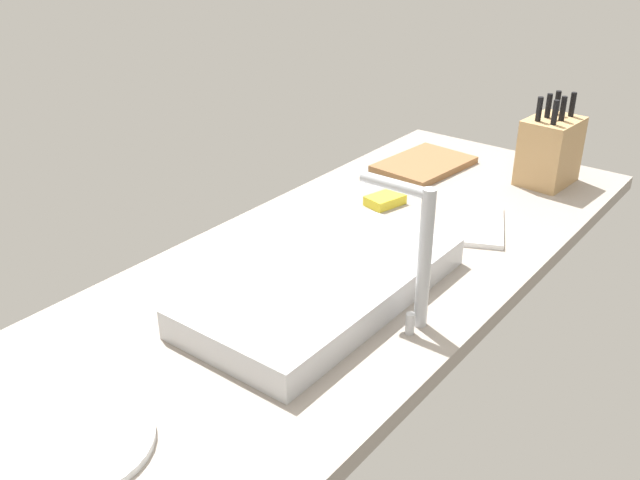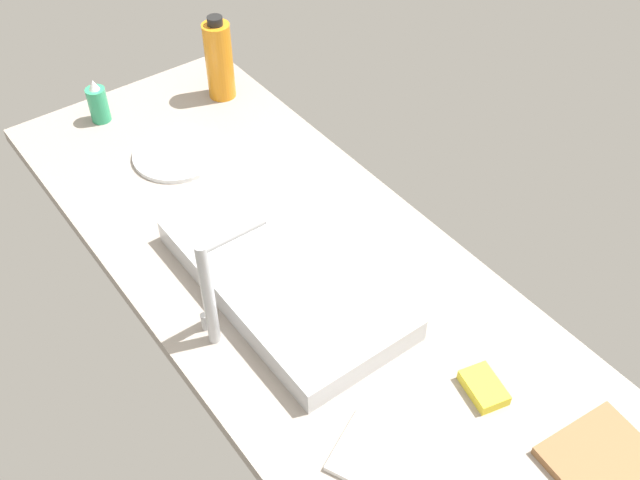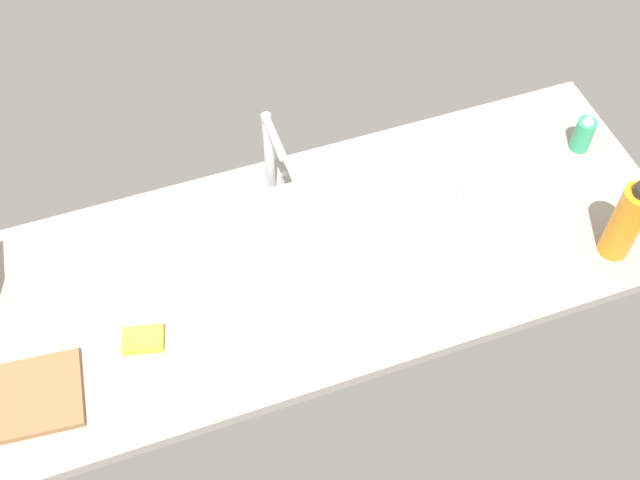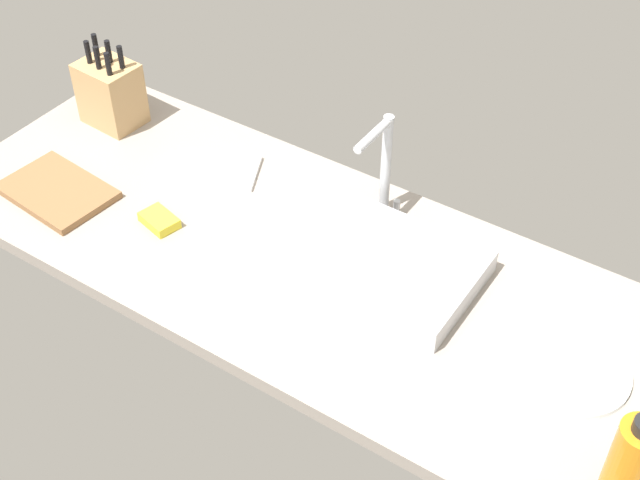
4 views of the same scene
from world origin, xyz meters
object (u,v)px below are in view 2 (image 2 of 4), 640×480
object	(u,v)px
sink_basin	(284,278)
dish_towel	(399,464)
faucet	(214,282)
water_bottle	(219,60)
soap_bottle	(98,103)
dinner_plate	(177,154)
dish_sponge	(484,388)

from	to	relation	value
sink_basin	dish_towel	bearing A→B (deg)	170.13
sink_basin	faucet	xyz separation A→B (cm)	(-2.98, 17.29, 12.66)
faucet	dish_towel	world-z (taller)	faucet
water_bottle	soap_bottle	bearing A→B (deg)	73.80
dinner_plate	faucet	bearing A→B (deg)	159.40
sink_basin	soap_bottle	xyz separation A→B (cm)	(78.58, 4.96, 2.46)
faucet	dish_sponge	size ratio (longest dim) A/B	2.89
sink_basin	dish_sponge	distance (cm)	45.87
sink_basin	faucet	distance (cm)	21.64
soap_bottle	dish_towel	world-z (taller)	soap_bottle
faucet	dinner_plate	size ratio (longest dim) A/B	1.16
dish_sponge	soap_bottle	bearing A→B (deg)	9.12
sink_basin	water_bottle	bearing A→B (deg)	-21.42
faucet	soap_bottle	bearing A→B (deg)	-8.59
dish_sponge	sink_basin	bearing A→B (deg)	18.61
dish_sponge	dish_towel	bearing A→B (deg)	95.16
water_bottle	dish_sponge	distance (cm)	113.82
faucet	dish_towel	size ratio (longest dim) A/B	1.19
dinner_plate	dish_towel	world-z (taller)	same
faucet	dish_sponge	world-z (taller)	faucet
water_bottle	dish_sponge	world-z (taller)	water_bottle
sink_basin	soap_bottle	world-z (taller)	soap_bottle
faucet	water_bottle	bearing A→B (deg)	-31.61
dish_sponge	dinner_plate	bearing A→B (deg)	6.52
faucet	water_bottle	distance (cm)	84.93
soap_bottle	dish_towel	size ratio (longest dim) A/B	0.56
soap_bottle	dinner_plate	bearing A→B (deg)	-161.61
dish_sponge	faucet	bearing A→B (deg)	38.26
dinner_plate	soap_bottle	bearing A→B (deg)	18.39
faucet	dish_towel	bearing A→B (deg)	-167.56
water_bottle	dish_towel	xyz separation A→B (cm)	(-114.73, 35.08, -10.47)
sink_basin	dish_towel	world-z (taller)	sink_basin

